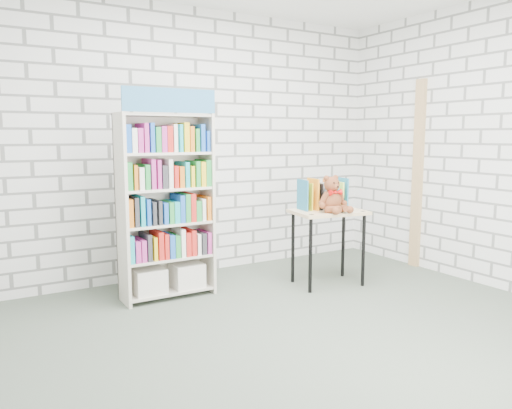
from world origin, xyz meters
TOP-DOWN VIEW (x-y plane):
  - ground at (0.00, 0.00)m, footprint 4.50×4.50m
  - room_shell at (0.00, 0.00)m, footprint 4.52×4.02m
  - bookshelf at (-0.61, 1.36)m, footprint 0.84×0.33m
  - display_table at (0.91, 0.90)m, footprint 0.76×0.59m
  - table_books at (0.93, 1.01)m, footprint 0.51×0.29m
  - teddy_bear at (0.88, 0.80)m, footprint 0.33×0.30m
  - door_trim at (2.23, 0.95)m, footprint 0.05×0.12m

SIDE VIEW (x-z plane):
  - ground at x=0.00m, z-range 0.00..0.00m
  - display_table at x=0.91m, z-range 0.27..1.02m
  - bookshelf at x=-0.61m, z-range -0.08..1.80m
  - teddy_bear at x=0.88m, z-range 0.71..1.07m
  - table_books at x=0.93m, z-range 0.75..1.04m
  - door_trim at x=2.23m, z-range 0.00..2.10m
  - room_shell at x=0.00m, z-range 0.38..3.19m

